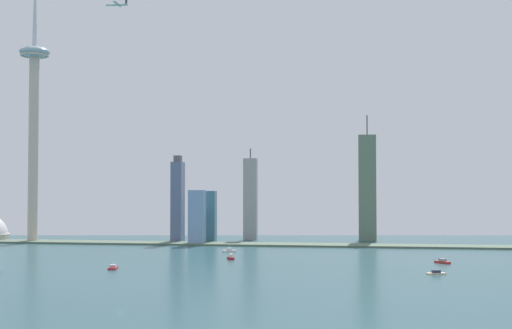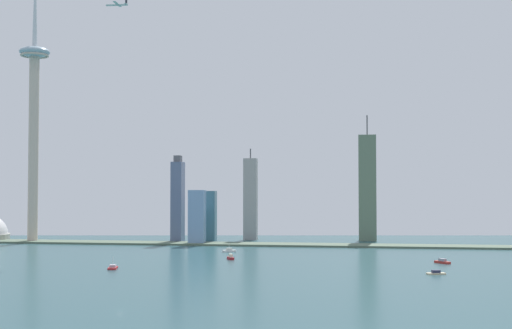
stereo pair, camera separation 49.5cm
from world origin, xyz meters
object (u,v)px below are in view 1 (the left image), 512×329
at_px(boat_7, 443,262).
at_px(boat_0, 436,273).
at_px(skyscraper_2, 210,217).
at_px(skyscraper_0, 250,199).
at_px(skyscraper_4, 178,201).
at_px(boat_6, 231,257).
at_px(skyscraper_3, 367,188).
at_px(airplane, 117,5).
at_px(boat_5, 229,251).
at_px(skyscraper_5, 197,217).
at_px(observation_tower, 34,102).
at_px(boat_2, 113,267).

bearing_deg(boat_7, boat_0, -45.97).
distance_m(skyscraper_2, boat_0, 379.62).
height_order(skyscraper_0, skyscraper_4, skyscraper_0).
bearing_deg(skyscraper_0, boat_6, -84.82).
bearing_deg(skyscraper_3, airplane, -148.04).
xyz_separation_m(boat_5, boat_6, (16.51, -77.75, 0.39)).
distance_m(boat_5, airplane, 301.14).
relative_size(skyscraper_5, boat_7, 4.08).
xyz_separation_m(skyscraper_0, boat_5, (6.81, -179.72, -51.84)).
relative_size(skyscraper_3, airplane, 6.35).
bearing_deg(skyscraper_0, observation_tower, -162.08).
relative_size(observation_tower, skyscraper_4, 3.51).
distance_m(observation_tower, skyscraper_0, 301.11).
bearing_deg(skyscraper_0, airplane, -127.05).
bearing_deg(airplane, boat_2, 107.63).
bearing_deg(skyscraper_0, boat_7, -50.50).
distance_m(boat_5, boat_6, 79.49).
height_order(observation_tower, skyscraper_2, observation_tower).
xyz_separation_m(boat_5, airplane, (-130.79, 15.46, 270.81)).
distance_m(observation_tower, boat_5, 334.00).
bearing_deg(skyscraper_2, boat_0, -49.87).
distance_m(boat_2, boat_6, 122.48).
height_order(skyscraper_4, boat_7, skyscraper_4).
distance_m(observation_tower, skyscraper_3, 437.06).
bearing_deg(boat_6, boat_5, -13.11).
relative_size(skyscraper_0, skyscraper_3, 0.74).
bearing_deg(boat_2, boat_6, 124.67).
bearing_deg(skyscraper_5, skyscraper_4, 139.38).
bearing_deg(skyscraper_4, skyscraper_3, 16.40).
xyz_separation_m(skyscraper_0, skyscraper_4, (-81.67, -60.93, -1.84)).
bearing_deg(skyscraper_2, skyscraper_0, 53.72).
bearing_deg(airplane, boat_5, 171.27).
bearing_deg(skyscraper_4, skyscraper_2, 6.26).
distance_m(skyscraper_5, boat_6, 187.54).
bearing_deg(boat_5, skyscraper_5, -85.99).
height_order(boat_5, boat_7, boat_5).
bearing_deg(boat_7, boat_6, -128.03).
distance_m(skyscraper_4, boat_5, 156.33).
distance_m(skyscraper_5, boat_2, 263.11).
relative_size(boat_2, airplane, 0.71).
distance_m(skyscraper_2, skyscraper_4, 44.89).
height_order(boat_0, boat_5, boat_5).
bearing_deg(boat_2, boat_5, 145.37).
distance_m(observation_tower, boat_0, 560.45).
distance_m(boat_2, airplane, 334.49).
height_order(skyscraper_2, skyscraper_4, skyscraper_4).
bearing_deg(skyscraper_5, observation_tower, 179.15).
distance_m(skyscraper_4, boat_7, 362.94).
distance_m(boat_0, boat_6, 199.67).
bearing_deg(boat_5, airplane, -34.62).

